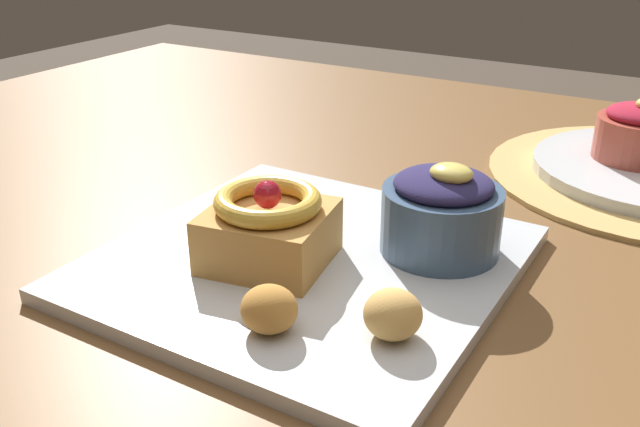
{
  "coord_description": "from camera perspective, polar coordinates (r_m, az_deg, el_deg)",
  "views": [
    {
      "loc": [
        0.25,
        -0.56,
        1.0
      ],
      "look_at": [
        -0.01,
        -0.14,
        0.77
      ],
      "focal_mm": 39.19,
      "sensor_mm": 36.0,
      "label": 1
    }
  ],
  "objects": [
    {
      "name": "front_plate",
      "position": [
        0.54,
        -1.09,
        -4.01
      ],
      "size": [
        0.3,
        0.3,
        0.01
      ],
      "primitive_type": "cube",
      "color": "silver",
      "rests_on": "dining_table"
    },
    {
      "name": "fritter_middle",
      "position": [
        0.45,
        -4.17,
        -7.78
      ],
      "size": [
        0.04,
        0.04,
        0.03
      ],
      "primitive_type": "ellipsoid",
      "color": "#BC7F38",
      "rests_on": "front_plate"
    },
    {
      "name": "berry_ramekin",
      "position": [
        0.54,
        9.9,
        0.11
      ],
      "size": [
        0.09,
        0.09,
        0.07
      ],
      "color": "#3D5675",
      "rests_on": "front_plate"
    },
    {
      "name": "dining_table",
      "position": [
        0.71,
        6.16,
        -5.59
      ],
      "size": [
        1.48,
        0.96,
        0.73
      ],
      "color": "brown",
      "rests_on": "ground_plane"
    },
    {
      "name": "cake_slice",
      "position": [
        0.52,
        -4.22,
        -1.15
      ],
      "size": [
        0.1,
        0.1,
        0.07
      ],
      "rotation": [
        0.0,
        0.0,
        0.17
      ],
      "color": "#C68E47",
      "rests_on": "front_plate"
    },
    {
      "name": "fritter_front",
      "position": [
        0.44,
        5.97,
        -8.18
      ],
      "size": [
        0.04,
        0.04,
        0.03
      ],
      "primitive_type": "ellipsoid",
      "color": "tan",
      "rests_on": "front_plate"
    },
    {
      "name": "back_ramekin",
      "position": [
        0.79,
        24.67,
        6.05
      ],
      "size": [
        0.09,
        0.09,
        0.07
      ],
      "color": "#B24C3D",
      "rests_on": "back_plate"
    }
  ]
}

